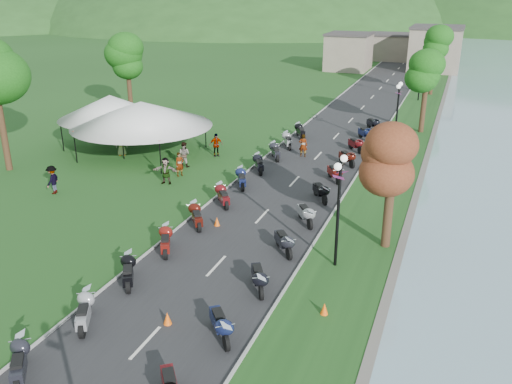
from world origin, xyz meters
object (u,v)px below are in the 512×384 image
(vendor_tent_main, at_px, (143,129))
(pedestrian_c, at_px, (54,193))
(pedestrian_a, at_px, (180,176))
(pedestrian_b, at_px, (185,166))

(vendor_tent_main, distance_m, pedestrian_c, 9.20)
(pedestrian_a, bearing_deg, pedestrian_b, 53.45)
(pedestrian_b, bearing_deg, pedestrian_a, 110.42)
(pedestrian_c, bearing_deg, pedestrian_a, 122.99)
(vendor_tent_main, height_order, pedestrian_c, vendor_tent_main)
(pedestrian_a, height_order, pedestrian_b, pedestrian_b)
(pedestrian_b, height_order, pedestrian_c, pedestrian_b)
(pedestrian_a, height_order, pedestrian_c, pedestrian_c)
(pedestrian_c, bearing_deg, pedestrian_b, 134.64)
(vendor_tent_main, relative_size, pedestrian_b, 3.90)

